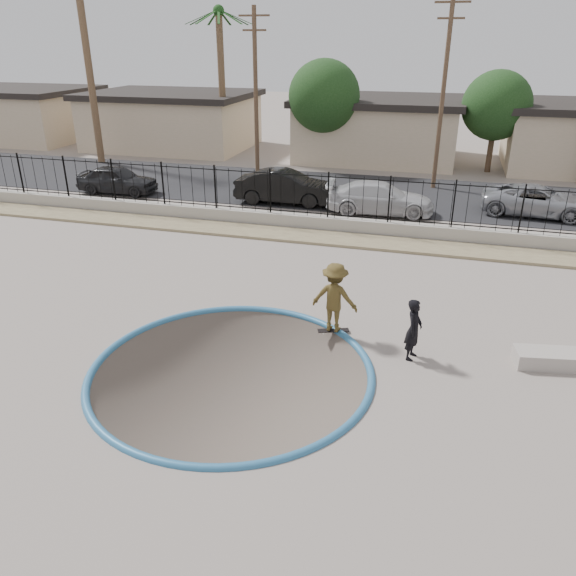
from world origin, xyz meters
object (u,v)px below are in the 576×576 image
(car_b, at_px, (285,187))
(car_a, at_px, (117,179))
(skater, at_px, (334,301))
(car_c, at_px, (380,198))
(videographer, at_px, (414,329))
(car_d, at_px, (537,201))
(skateboard, at_px, (333,330))
(concrete_ledge, at_px, (548,358))

(car_b, bearing_deg, car_a, 91.43)
(skater, height_order, car_c, skater)
(car_a, bearing_deg, videographer, -130.02)
(videographer, xyz_separation_m, car_a, (-15.98, 12.57, -0.07))
(videographer, bearing_deg, car_a, 63.28)
(car_c, bearing_deg, car_d, -82.15)
(skater, height_order, videographer, skater)
(car_c, distance_m, car_d, 7.09)
(skateboard, height_order, car_d, car_d)
(concrete_ledge, relative_size, car_d, 0.33)
(car_d, bearing_deg, skateboard, 159.05)
(car_c, bearing_deg, car_b, 78.85)
(concrete_ledge, bearing_deg, car_b, 129.59)
(concrete_ledge, xyz_separation_m, car_d, (1.20, 13.64, 0.51))
(skater, relative_size, videographer, 1.20)
(videographer, bearing_deg, concrete_ledge, -69.36)
(skater, relative_size, car_b, 0.41)
(skateboard, xyz_separation_m, concrete_ledge, (5.48, -0.24, 0.14))
(skateboard, bearing_deg, car_a, 119.70)
(skater, height_order, car_b, skater)
(concrete_ledge, bearing_deg, car_a, 148.02)
(videographer, relative_size, concrete_ledge, 1.02)
(concrete_ledge, height_order, car_a, car_a)
(car_b, bearing_deg, videographer, -153.29)
(skateboard, height_order, videographer, videographer)
(skateboard, distance_m, car_b, 13.24)
(car_a, bearing_deg, concrete_ledge, -123.81)
(concrete_ledge, xyz_separation_m, car_a, (-19.28, 12.04, 0.54))
(concrete_ledge, distance_m, car_c, 13.34)
(car_a, bearing_deg, car_b, -88.71)
(videographer, height_order, car_c, videographer)
(car_c, bearing_deg, concrete_ledge, -159.81)
(concrete_ledge, bearing_deg, videographer, -170.83)
(skateboard, distance_m, videographer, 2.43)
(car_a, relative_size, car_b, 0.86)
(car_b, bearing_deg, car_d, -86.17)
(concrete_ledge, height_order, car_c, car_c)
(car_c, relative_size, car_d, 1.01)
(videographer, relative_size, car_c, 0.33)
(videographer, relative_size, car_a, 0.39)
(car_d, bearing_deg, car_b, 101.03)
(car_d, bearing_deg, car_a, 99.99)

